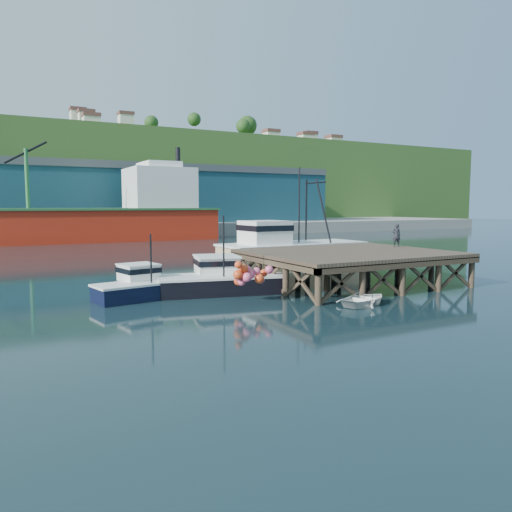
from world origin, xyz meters
TOP-DOWN VIEW (x-y plane):
  - ground at (0.00, 0.00)m, footprint 300.00×300.00m
  - wharf at (5.50, -0.19)m, footprint 12.00×10.00m
  - far_quay at (0.00, 70.00)m, footprint 160.00×40.00m
  - warehouse_mid at (0.00, 65.00)m, footprint 28.00×16.00m
  - warehouse_right at (30.00, 65.00)m, footprint 30.00×16.00m
  - cargo_ship at (-8.46, 48.00)m, footprint 55.50×10.00m
  - hillside at (0.00, 100.00)m, footprint 220.00×50.00m
  - boat_navy at (-7.37, 1.44)m, footprint 5.93×3.60m
  - boat_black at (-3.05, 1.03)m, footprint 7.65×6.35m
  - trawler at (6.37, 8.46)m, footprint 12.19×4.80m
  - dinghy at (1.94, -5.80)m, footprint 3.58×2.98m
  - dockworker at (10.58, 1.13)m, footprint 0.70×0.60m

SIDE VIEW (x-z plane):
  - ground at x=0.00m, z-range 0.00..0.00m
  - dinghy at x=1.94m, z-range 0.00..0.64m
  - boat_navy at x=-7.37m, z-range -1.06..2.48m
  - boat_black at x=-3.05m, z-range -1.42..3.07m
  - far_quay at x=0.00m, z-range 0.00..2.00m
  - trawler at x=6.37m, z-range -2.37..5.68m
  - wharf at x=5.50m, z-range 0.63..3.25m
  - dockworker at x=10.58m, z-range 2.12..3.76m
  - cargo_ship at x=-8.46m, z-range -3.56..10.19m
  - warehouse_mid at x=0.00m, z-range 2.00..11.00m
  - warehouse_right at x=30.00m, z-range 2.00..11.00m
  - hillside at x=0.00m, z-range 0.00..22.00m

